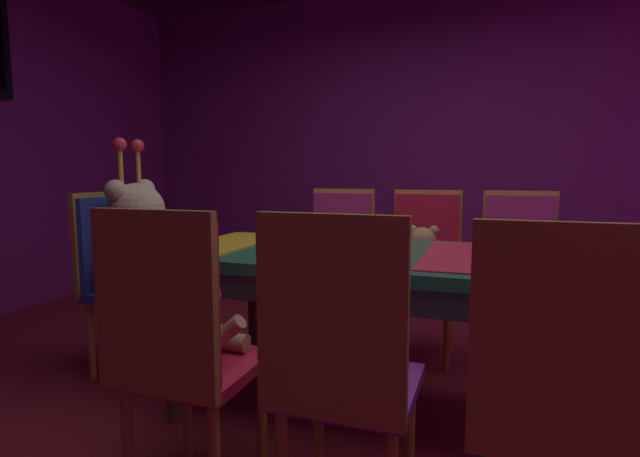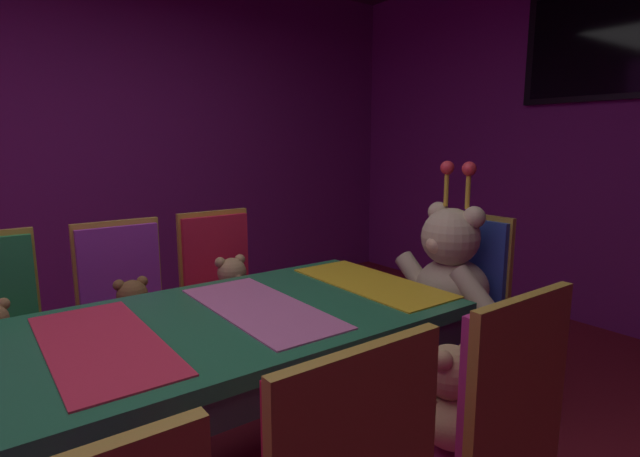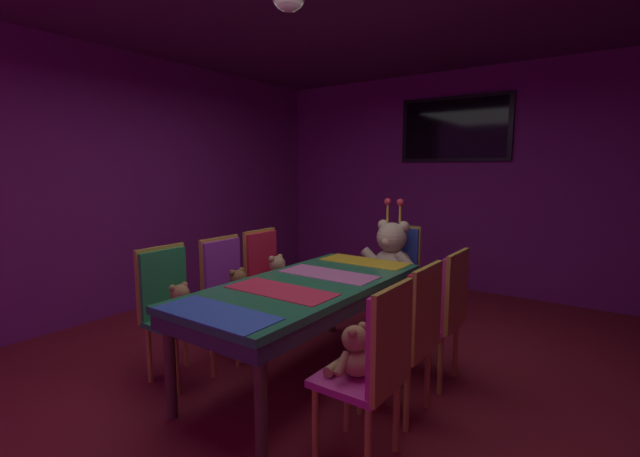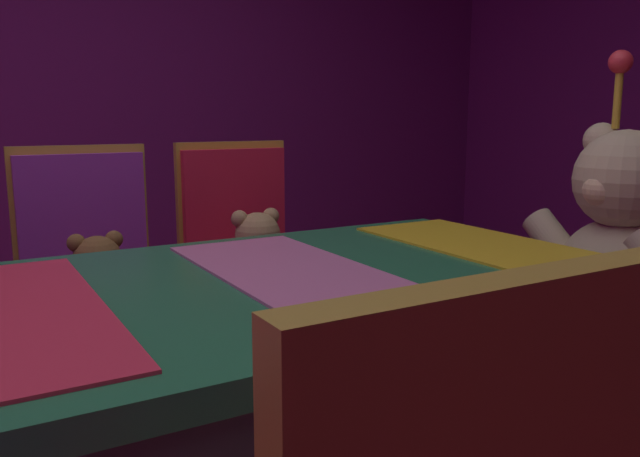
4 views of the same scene
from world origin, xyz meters
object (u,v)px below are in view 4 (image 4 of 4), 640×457
at_px(banquet_table, 169,336).
at_px(teddy_left_1, 100,288).
at_px(chair_left_1, 90,272).
at_px(chair_left_2, 242,252).
at_px(king_teddy_bear, 618,236).
at_px(teddy_left_2, 259,262).

bearing_deg(banquet_table, teddy_left_1, 179.57).
relative_size(banquet_table, chair_left_1, 2.05).
bearing_deg(chair_left_2, king_teddy_bear, 44.09).
height_order(teddy_left_1, teddy_left_2, teddy_left_2).
bearing_deg(king_teddy_bear, chair_left_2, -45.91).
distance_m(banquet_table, teddy_left_1, 0.70).
relative_size(chair_left_2, king_teddy_bear, 1.22).
bearing_deg(banquet_table, teddy_left_2, 144.13).
distance_m(banquet_table, teddy_left_2, 0.90).
relative_size(chair_left_1, teddy_left_2, 3.02).
relative_size(banquet_table, teddy_left_2, 6.19).
bearing_deg(king_teddy_bear, teddy_left_1, -27.01).
relative_size(chair_left_1, chair_left_2, 1.00).
distance_m(chair_left_2, king_teddy_bear, 1.23).
xyz_separation_m(banquet_table, teddy_left_2, (-0.73, 0.53, -0.06)).
xyz_separation_m(banquet_table, chair_left_1, (-0.84, 0.01, -0.06)).
height_order(banquet_table, chair_left_1, chair_left_1).
height_order(banquet_table, teddy_left_2, teddy_left_2).
xyz_separation_m(teddy_left_1, king_teddy_bear, (0.70, 1.37, 0.14)).
bearing_deg(teddy_left_2, teddy_left_1, -86.55).
bearing_deg(king_teddy_bear, chair_left_1, -31.56).
bearing_deg(chair_left_2, chair_left_1, -86.36).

